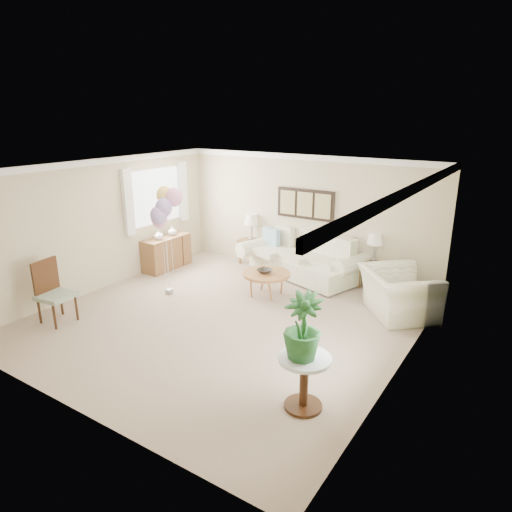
{
  "coord_description": "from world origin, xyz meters",
  "views": [
    {
      "loc": [
        4.39,
        -5.75,
        3.45
      ],
      "look_at": [
        0.27,
        0.6,
        1.05
      ],
      "focal_mm": 32.0,
      "sensor_mm": 36.0,
      "label": 1
    }
  ],
  "objects_px": {
    "sofa": "(304,259)",
    "balloon_cluster": "(164,207)",
    "coffee_table": "(267,275)",
    "armchair": "(398,293)",
    "accent_chair": "(53,290)"
  },
  "relations": [
    {
      "from": "armchair",
      "to": "coffee_table",
      "type": "bearing_deg",
      "value": 60.21
    },
    {
      "from": "sofa",
      "to": "balloon_cluster",
      "type": "bearing_deg",
      "value": -126.46
    },
    {
      "from": "sofa",
      "to": "coffee_table",
      "type": "distance_m",
      "value": 1.4
    },
    {
      "from": "sofa",
      "to": "accent_chair",
      "type": "xyz_separation_m",
      "value": [
        -2.54,
        -4.34,
        0.17
      ]
    },
    {
      "from": "armchair",
      "to": "accent_chair",
      "type": "xyz_separation_m",
      "value": [
        -4.87,
        -3.44,
        0.15
      ]
    },
    {
      "from": "sofa",
      "to": "coffee_table",
      "type": "height_order",
      "value": "sofa"
    },
    {
      "from": "coffee_table",
      "to": "armchair",
      "type": "height_order",
      "value": "armchair"
    },
    {
      "from": "sofa",
      "to": "balloon_cluster",
      "type": "relative_size",
      "value": 1.39
    },
    {
      "from": "sofa",
      "to": "balloon_cluster",
      "type": "xyz_separation_m",
      "value": [
        -1.76,
        -2.38,
        1.35
      ]
    },
    {
      "from": "sofa",
      "to": "balloon_cluster",
      "type": "distance_m",
      "value": 3.25
    },
    {
      "from": "balloon_cluster",
      "to": "armchair",
      "type": "bearing_deg",
      "value": 19.85
    },
    {
      "from": "armchair",
      "to": "balloon_cluster",
      "type": "xyz_separation_m",
      "value": [
        -4.08,
        -1.47,
        1.34
      ]
    },
    {
      "from": "coffee_table",
      "to": "armchair",
      "type": "xyz_separation_m",
      "value": [
        2.42,
        0.49,
        -0.02
      ]
    },
    {
      "from": "coffee_table",
      "to": "accent_chair",
      "type": "height_order",
      "value": "accent_chair"
    },
    {
      "from": "sofa",
      "to": "balloon_cluster",
      "type": "height_order",
      "value": "balloon_cluster"
    }
  ]
}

